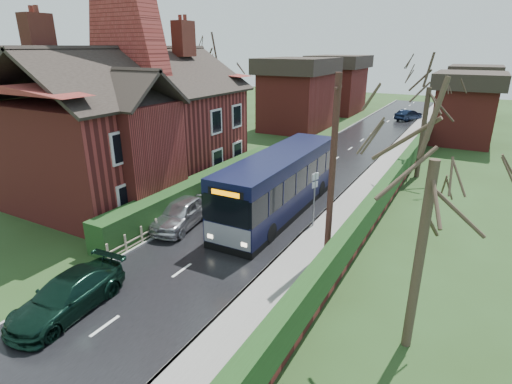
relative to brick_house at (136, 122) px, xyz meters
The scene contains 18 objects.
ground 10.87m from the brick_house, 28.67° to the right, with size 140.00×140.00×0.00m, color #27481F.
road 11.07m from the brick_house, 30.89° to the left, with size 6.00×100.00×0.02m, color black.
pavement 14.64m from the brick_house, 21.92° to the left, with size 2.50×100.00×0.14m, color slate.
kerb_right 13.59m from the brick_house, 23.91° to the left, with size 0.12×100.00×0.14m, color gray.
kerb_left 8.85m from the brick_house, 42.59° to the left, with size 0.12×100.00×0.10m, color gray.
front_hedge 6.02m from the brick_house, ahead, with size 1.20×16.00×1.60m, color black.
picket_fence 6.83m from the brick_house, ahead, with size 0.10×16.00×0.90m, color tan, non-canonical shape.
right_wall_hedge 15.80m from the brick_house, 19.77° to the left, with size 0.60×50.00×1.80m.
brick_house is the anchor object (origin of this frame).
bus 9.94m from the brick_house, ahead, with size 2.71×11.10×3.36m.
car_silver 7.70m from the brick_house, 28.92° to the right, with size 1.70×4.24×1.44m, color silver.
car_green 13.38m from the brick_house, 56.98° to the right, with size 1.79×4.40×1.28m, color black.
car_distant 37.13m from the brick_house, 73.11° to the left, with size 1.39×3.99×1.32m, color black.
bus_stop_sign 12.18m from the brick_house, ahead, with size 0.20×0.44×2.97m.
telegraph_pole 13.80m from the brick_house, 11.03° to the right, with size 0.27×1.01×7.82m.
tree_right_near 18.98m from the brick_house, 21.11° to the right, with size 3.94×3.94×8.51m.
tree_right_far 19.15m from the brick_house, 36.58° to the left, with size 4.59×4.59×8.87m.
tree_house_side 13.42m from the brick_house, 102.99° to the left, with size 4.61×4.61×10.47m.
Camera 1 is at (9.67, -13.08, 8.73)m, focal length 28.00 mm.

